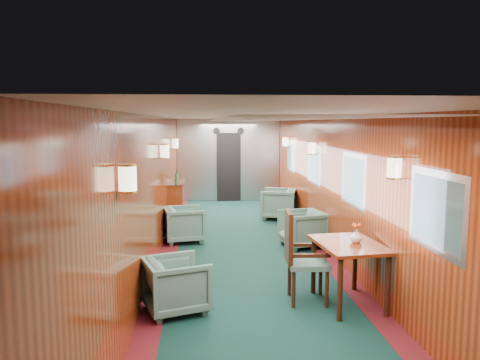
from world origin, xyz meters
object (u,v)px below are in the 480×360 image
Objects in this scene: side_chair at (299,253)px; armchair_left_near at (176,285)px; dining_table at (349,253)px; armchair_right_near at (302,229)px; armchair_right_far at (278,204)px; armchair_left_far at (185,224)px; credenza at (177,203)px.

side_chair is 1.61× the size of armchair_left_near.
dining_table is 1.52× the size of armchair_right_near.
side_chair reaches higher than armchair_right_far.
side_chair is at bearing -25.38° from armchair_right_near.
armchair_left_near is 0.98× the size of armchair_right_near.
side_chair is 2.71m from armchair_right_near.
armchair_right_near is (2.16, 2.82, 0.01)m from armchair_left_near.
armchair_right_near is at bearing -115.32° from armchair_left_far.
side_chair is 1.60m from armchair_left_near.
armchair_left_far reaches higher than armchair_right_near.
dining_table is 4.00m from armchair_left_far.
side_chair reaches higher than dining_table.
dining_table is 0.91× the size of credenza.
side_chair is 3.57m from armchair_left_far.
dining_table reaches higher than armchair_left_far.
dining_table is 5.42m from credenza.
dining_table is 0.62m from side_chair.
side_chair is at bearing -164.41° from armchair_left_far.
side_chair is at bearing 160.69° from dining_table.
dining_table is at bearing -108.16° from armchair_left_near.
armchair_left_near is at bearing -86.80° from credenza.
side_chair is 1.48× the size of armchair_right_far.
dining_table reaches higher than armchair_right_near.
armchair_left_near is 3.55m from armchair_right_near.
armchair_left_near is (-1.55, -0.20, -0.31)m from side_chair.
dining_table is 1.51× the size of armchair_left_far.
armchair_right_near is at bearing 83.94° from dining_table.
armchair_right_far is (-0.04, 5.34, -0.31)m from dining_table.
credenza is (-1.83, 4.70, -0.14)m from side_chair.
armchair_left_far is (-2.19, 3.32, -0.33)m from dining_table.
armchair_right_far is (2.39, 0.50, -0.13)m from credenza.
credenza reaches higher than side_chair.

